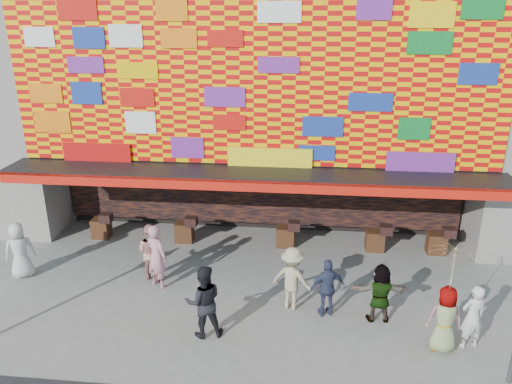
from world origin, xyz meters
The scene contains 12 objects.
ground centered at (0.00, 0.00, 0.00)m, with size 90.00×90.00×0.00m, color slate.
shop_building centered at (0.00, 8.18, 5.23)m, with size 15.20×9.40×10.00m.
ped_a centered at (-6.80, 1.73, 0.87)m, with size 0.85×0.55×1.74m, color silver.
ped_b centered at (-2.56, 1.60, 0.97)m, with size 0.71×0.46×1.93m, color #BD7A8C.
ped_c centered at (-0.75, -0.53, 0.95)m, with size 0.92×0.72×1.90m, color black.
ped_d centered at (1.37, 0.89, 0.89)m, with size 1.15×0.66×1.79m, color tan.
ped_e centered at (2.29, 0.65, 0.81)m, with size 0.95×0.40×1.63m, color #303755.
ped_f centered at (3.63, 0.54, 0.80)m, with size 1.48×0.47×1.60m, color gray.
ped_g centered at (4.98, -0.50, 0.84)m, with size 0.82×0.53×1.67m, color gray.
ped_h centered at (5.66, -0.33, 0.83)m, with size 0.61×0.40×1.66m, color silver.
ped_i centered at (-2.88, 2.07, 0.87)m, with size 0.85×0.66×1.74m, color tan.
parasol centered at (4.98, -0.50, 2.21)m, with size 1.42×1.44×1.97m.
Camera 1 is at (1.61, -10.79, 7.70)m, focal length 35.00 mm.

